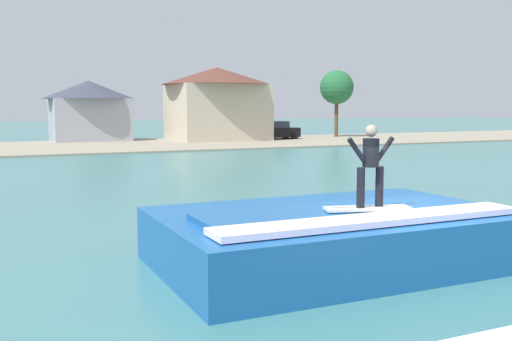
{
  "coord_description": "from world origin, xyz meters",
  "views": [
    {
      "loc": [
        -7.69,
        -9.27,
        3.29
      ],
      "look_at": [
        -1.2,
        4.89,
        1.58
      ],
      "focal_mm": 41.29,
      "sensor_mm": 36.0,
      "label": 1
    }
  ],
  "objects_px": {
    "surfer": "(371,161)",
    "car_far_shore": "(278,130)",
    "surfboard": "(367,208)",
    "tree_short_bushy": "(337,88)",
    "house_small_cottage": "(89,108)",
    "house_gabled_white": "(217,100)",
    "tree_tall_bare": "(240,93)",
    "wave_crest": "(334,236)"
  },
  "relations": [
    {
      "from": "house_small_cottage",
      "to": "tree_short_bushy",
      "type": "bearing_deg",
      "value": -10.15
    },
    {
      "from": "wave_crest",
      "to": "surfboard",
      "type": "distance_m",
      "value": 1.06
    },
    {
      "from": "car_far_shore",
      "to": "tree_tall_bare",
      "type": "height_order",
      "value": "tree_tall_bare"
    },
    {
      "from": "wave_crest",
      "to": "house_gabled_white",
      "type": "height_order",
      "value": "house_gabled_white"
    },
    {
      "from": "house_gabled_white",
      "to": "tree_short_bushy",
      "type": "height_order",
      "value": "tree_short_bushy"
    },
    {
      "from": "surfboard",
      "to": "tree_short_bushy",
      "type": "distance_m",
      "value": 50.42
    },
    {
      "from": "wave_crest",
      "to": "car_far_shore",
      "type": "height_order",
      "value": "car_far_shore"
    },
    {
      "from": "wave_crest",
      "to": "tree_tall_bare",
      "type": "distance_m",
      "value": 45.12
    },
    {
      "from": "surfer",
      "to": "house_small_cottage",
      "type": "xyz_separation_m",
      "value": [
        1.98,
        47.18,
        0.93
      ]
    },
    {
      "from": "tree_tall_bare",
      "to": "tree_short_bushy",
      "type": "xyz_separation_m",
      "value": [
        10.91,
        -0.05,
        0.68
      ]
    },
    {
      "from": "surfboard",
      "to": "tree_tall_bare",
      "type": "bearing_deg",
      "value": 70.15
    },
    {
      "from": "tree_tall_bare",
      "to": "house_gabled_white",
      "type": "bearing_deg",
      "value": 177.51
    },
    {
      "from": "surfer",
      "to": "house_small_cottage",
      "type": "relative_size",
      "value": 0.19
    },
    {
      "from": "house_small_cottage",
      "to": "tree_tall_bare",
      "type": "xyz_separation_m",
      "value": [
        13.45,
        -4.31,
        1.39
      ]
    },
    {
      "from": "house_gabled_white",
      "to": "tree_tall_bare",
      "type": "bearing_deg",
      "value": -2.49
    },
    {
      "from": "house_small_cottage",
      "to": "tree_short_bushy",
      "type": "height_order",
      "value": "tree_short_bushy"
    },
    {
      "from": "surfer",
      "to": "car_far_shore",
      "type": "height_order",
      "value": "surfer"
    },
    {
      "from": "tree_short_bushy",
      "to": "car_far_shore",
      "type": "bearing_deg",
      "value": -170.98
    },
    {
      "from": "tree_tall_bare",
      "to": "tree_short_bushy",
      "type": "relative_size",
      "value": 0.85
    },
    {
      "from": "house_small_cottage",
      "to": "house_gabled_white",
      "type": "bearing_deg",
      "value": -20.69
    },
    {
      "from": "tree_short_bushy",
      "to": "house_gabled_white",
      "type": "bearing_deg",
      "value": 179.35
    },
    {
      "from": "wave_crest",
      "to": "surfer",
      "type": "relative_size",
      "value": 4.42
    },
    {
      "from": "surfer",
      "to": "tree_short_bushy",
      "type": "bearing_deg",
      "value": 58.41
    },
    {
      "from": "surfer",
      "to": "house_small_cottage",
      "type": "height_order",
      "value": "house_small_cottage"
    },
    {
      "from": "car_far_shore",
      "to": "surfboard",
      "type": "bearing_deg",
      "value": -114.54
    },
    {
      "from": "surfer",
      "to": "house_small_cottage",
      "type": "distance_m",
      "value": 47.23
    },
    {
      "from": "surfer",
      "to": "house_gabled_white",
      "type": "xyz_separation_m",
      "value": [
        13.13,
        42.97,
        1.64
      ]
    },
    {
      "from": "surfboard",
      "to": "house_small_cottage",
      "type": "distance_m",
      "value": 47.23
    },
    {
      "from": "house_small_cottage",
      "to": "tree_tall_bare",
      "type": "distance_m",
      "value": 14.19
    },
    {
      "from": "car_far_shore",
      "to": "tree_short_bushy",
      "type": "distance_m",
      "value": 8.6
    },
    {
      "from": "wave_crest",
      "to": "tree_short_bushy",
      "type": "bearing_deg",
      "value": 57.61
    },
    {
      "from": "surfboard",
      "to": "house_small_cottage",
      "type": "xyz_separation_m",
      "value": [
        2.02,
        47.15,
        1.86
      ]
    },
    {
      "from": "surfboard",
      "to": "car_far_shore",
      "type": "xyz_separation_m",
      "value": [
        19.0,
        41.62,
        -0.34
      ]
    },
    {
      "from": "house_gabled_white",
      "to": "surfer",
      "type": "bearing_deg",
      "value": -106.99
    },
    {
      "from": "wave_crest",
      "to": "house_gabled_white",
      "type": "xyz_separation_m",
      "value": [
        13.46,
        42.19,
        3.27
      ]
    },
    {
      "from": "house_gabled_white",
      "to": "tree_short_bushy",
      "type": "distance_m",
      "value": 13.28
    },
    {
      "from": "house_small_cottage",
      "to": "car_far_shore",
      "type": "bearing_deg",
      "value": -18.05
    },
    {
      "from": "house_gabled_white",
      "to": "house_small_cottage",
      "type": "distance_m",
      "value": 11.94
    },
    {
      "from": "house_gabled_white",
      "to": "wave_crest",
      "type": "bearing_deg",
      "value": -107.7
    },
    {
      "from": "house_gabled_white",
      "to": "house_small_cottage",
      "type": "height_order",
      "value": "house_gabled_white"
    },
    {
      "from": "surfboard",
      "to": "tree_tall_bare",
      "type": "height_order",
      "value": "tree_tall_bare"
    },
    {
      "from": "car_far_shore",
      "to": "house_small_cottage",
      "type": "relative_size",
      "value": 0.46
    }
  ]
}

